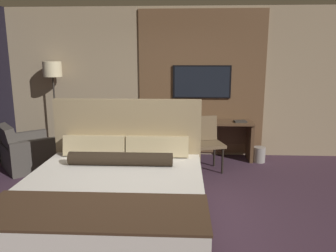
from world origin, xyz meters
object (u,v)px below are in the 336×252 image
book (240,121)px  waste_bin (259,155)px  bed (114,196)px  desk_chair (206,138)px  armchair_by_window (28,153)px  floor_lamp (53,77)px  vase_short (186,114)px  tv (202,82)px  vase_tall (169,113)px  desk (201,133)px

book → waste_bin: book is taller
book → bed: bearing=-126.8°
desk_chair → armchair_by_window: desk_chair is taller
desk_chair → floor_lamp: bearing=152.0°
desk_chair → vase_short: vase_short is taller
desk_chair → armchair_by_window: size_ratio=0.79×
tv → vase_tall: (-0.60, -0.20, -0.56)m
desk → vase_tall: vase_tall is taller
desk → waste_bin: (1.06, -0.18, -0.36)m
desk → waste_bin: bearing=-9.5°
book → vase_short: bearing=171.5°
tv → vase_short: tv is taller
desk_chair → vase_short: 0.81m
armchair_by_window → vase_tall: bearing=-114.0°
armchair_by_window → book: armchair_by_window is taller
book → armchair_by_window: bearing=-170.7°
desk_chair → book: bearing=22.4°
floor_lamp → vase_short: (2.47, 0.05, -0.68)m
book → desk_chair: bearing=-141.9°
tv → waste_bin: bearing=-19.9°
vase_tall → waste_bin: (1.66, -0.18, -0.73)m
vase_tall → book: (1.30, -0.09, -0.13)m
bed → desk_chair: 2.26m
floor_lamp → vase_short: 2.56m
tv → vase_short: 0.67m
desk → vase_tall: bearing=179.6°
armchair_by_window → waste_bin: size_ratio=4.12×
desk → desk_chair: (0.04, -0.60, 0.05)m
waste_bin → armchair_by_window: bearing=-172.7°
vase_short → waste_bin: 1.55m
bed → waste_bin: bearing=47.1°
vase_tall → book: vase_tall is taller
floor_lamp → book: 3.56m
bed → vase_tall: bed is taller
armchair_by_window → vase_short: bearing=-114.6°
vase_tall → desk: bearing=-0.4°
desk_chair → desk: bearing=78.5°
desk → floor_lamp: (-2.77, 0.01, 1.03)m
vase_short → book: size_ratio=1.06×
desk_chair → tv: bearing=77.5°
armchair_by_window → vase_short: 2.88m
bed → tv: (1.13, 2.73, 1.10)m
desk → floor_lamp: size_ratio=1.03×
tv → floor_lamp: size_ratio=0.60×
bed → desk: 2.77m
bed → desk_chair: size_ratio=2.49×
desk_chair → book: (0.66, 0.51, 0.19)m
tv → book: size_ratio=4.64×
armchair_by_window → waste_bin: 4.10m
bed → floor_lamp: size_ratio=1.25×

